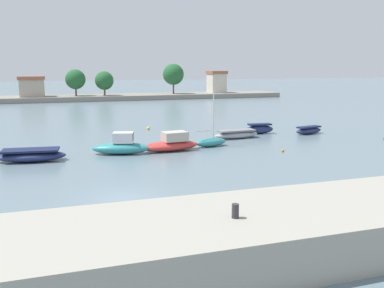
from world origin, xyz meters
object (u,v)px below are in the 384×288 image
object	(u,v)px
moored_boat_3	(171,144)
moored_boat_7	(309,130)
moored_boat_2	(121,147)
moored_boat_4	(211,142)
moored_boat_1	(31,156)
mooring_buoy_2	(283,151)
mooring_buoy_0	(148,128)
moored_boat_5	(236,134)
moored_boat_6	(260,129)
mooring_bollard	(235,211)

from	to	relation	value
moored_boat_3	moored_boat_7	size ratio (longest dim) A/B	1.46
moored_boat_2	moored_boat_4	bearing A→B (deg)	20.36
moored_boat_1	moored_boat_7	world-z (taller)	moored_boat_1
moored_boat_3	moored_boat_7	distance (m)	17.84
mooring_buoy_2	moored_boat_4	bearing A→B (deg)	139.03
mooring_buoy_0	mooring_buoy_2	world-z (taller)	mooring_buoy_0
moored_boat_3	moored_boat_5	xyz separation A→B (m)	(8.33, 4.26, -0.21)
moored_boat_7	mooring_buoy_0	bearing A→B (deg)	139.09
mooring_buoy_2	moored_boat_1	bearing A→B (deg)	171.98
moored_boat_2	mooring_buoy_2	world-z (taller)	moored_boat_2
moored_boat_5	mooring_buoy_0	size ratio (longest dim) A/B	13.17
mooring_buoy_2	mooring_buoy_0	bearing A→B (deg)	117.09
moored_boat_4	moored_boat_7	distance (m)	13.64
moored_boat_2	moored_boat_6	world-z (taller)	moored_boat_2
moored_boat_2	moored_boat_6	bearing A→B (deg)	35.71
moored_boat_5	moored_boat_7	size ratio (longest dim) A/B	1.32
moored_boat_1	mooring_buoy_2	distance (m)	21.41
moored_boat_5	moored_boat_6	bearing A→B (deg)	24.42
moored_boat_7	mooring_buoy_0	world-z (taller)	moored_boat_7
moored_boat_5	mooring_buoy_0	distance (m)	11.58
moored_boat_4	mooring_buoy_0	world-z (taller)	moored_boat_4
moored_boat_3	mooring_buoy_0	xyz separation A→B (m)	(0.76, 13.02, -0.44)
mooring_bollard	moored_boat_4	bearing A→B (deg)	71.50
moored_boat_1	moored_boat_2	xyz separation A→B (m)	(7.38, 0.64, 0.18)
mooring_bollard	moored_boat_4	size ratio (longest dim) A/B	0.11
moored_boat_1	moored_boat_5	size ratio (longest dim) A/B	1.10
moored_boat_1	moored_boat_3	xyz separation A→B (m)	(11.88, 0.73, 0.16)
moored_boat_4	moored_boat_7	size ratio (longest dim) A/B	1.34
moored_boat_2	moored_boat_3	distance (m)	4.50
moored_boat_3	moored_boat_2	bearing A→B (deg)	174.31
moored_boat_4	moored_boat_7	xyz separation A→B (m)	(13.15, 3.63, -0.03)
moored_boat_4	mooring_buoy_0	xyz separation A→B (m)	(-3.39, 12.24, -0.24)
mooring_bollard	mooring_buoy_2	world-z (taller)	mooring_bollard
moored_boat_3	mooring_buoy_0	size ratio (longest dim) A/B	14.55
moored_boat_1	moored_boat_5	world-z (taller)	moored_boat_1
mooring_bollard	mooring_buoy_0	distance (m)	35.76
mooring_bollard	moored_boat_1	world-z (taller)	mooring_bollard
moored_boat_2	moored_boat_7	xyz separation A→B (m)	(21.79, 4.49, -0.24)
moored_boat_3	moored_boat_4	world-z (taller)	moored_boat_4
moored_boat_4	moored_boat_3	bearing A→B (deg)	178.70
moored_boat_4	moored_boat_6	bearing A→B (deg)	22.86
mooring_bollard	moored_boat_3	world-z (taller)	mooring_bollard
moored_boat_3	moored_boat_6	size ratio (longest dim) A/B	1.71
moored_boat_6	moored_boat_7	world-z (taller)	moored_boat_6
moored_boat_6	moored_boat_7	size ratio (longest dim) A/B	0.86
moored_boat_1	mooring_buoy_0	bearing A→B (deg)	53.63
moored_boat_6	mooring_buoy_0	distance (m)	13.19
moored_boat_6	moored_boat_1	bearing A→B (deg)	-159.19
moored_boat_1	moored_boat_4	distance (m)	16.10
moored_boat_2	moored_boat_5	size ratio (longest dim) A/B	1.03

